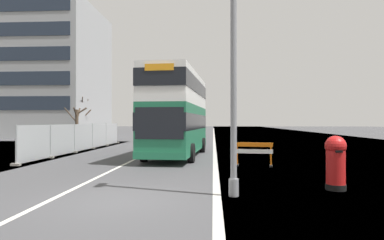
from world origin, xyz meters
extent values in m
cube|color=#424244|center=(0.00, 0.00, -0.05)|extent=(140.00, 280.00, 0.10)
cube|color=#B2AFA8|center=(2.62, 0.00, 0.00)|extent=(0.24, 196.00, 0.01)
cube|color=silver|center=(-1.88, 0.00, 0.00)|extent=(0.16, 168.00, 0.01)
cube|color=#1E6B47|center=(0.35, 11.59, 1.71)|extent=(3.18, 10.22, 2.72)
cube|color=white|center=(0.35, 11.59, 3.27)|extent=(3.18, 10.22, 0.40)
cube|color=white|center=(0.35, 11.59, 4.24)|extent=(3.15, 10.12, 1.54)
cube|color=black|center=(0.35, 11.59, 2.12)|extent=(3.21, 10.32, 0.87)
cube|color=black|center=(0.35, 11.59, 4.24)|extent=(3.20, 10.27, 0.85)
cube|color=black|center=(0.01, 6.54, 2.05)|extent=(2.31, 0.21, 1.49)
cube|color=orange|center=(0.01, 6.54, 4.66)|extent=(1.38, 0.15, 0.32)
cube|color=#1E6B47|center=(0.35, 11.59, 0.53)|extent=(3.21, 10.32, 0.36)
cylinder|color=black|center=(-1.12, 8.56, 0.50)|extent=(0.37, 1.02, 1.00)
cylinder|color=black|center=(1.39, 8.39, 0.50)|extent=(0.37, 1.02, 1.00)
cylinder|color=black|center=(-0.72, 14.44, 0.50)|extent=(0.37, 1.02, 1.00)
cylinder|color=black|center=(1.78, 14.27, 0.50)|extent=(0.37, 1.02, 1.00)
cylinder|color=gray|center=(3.09, 0.65, 4.15)|extent=(0.18, 0.18, 8.31)
cylinder|color=gray|center=(3.09, 0.65, 0.25)|extent=(0.29, 0.29, 0.50)
cylinder|color=black|center=(6.31, 1.74, 0.09)|extent=(0.62, 0.62, 0.18)
cylinder|color=red|center=(6.31, 1.74, 0.77)|extent=(0.57, 0.57, 1.18)
sphere|color=red|center=(6.31, 1.74, 1.36)|extent=(0.64, 0.64, 0.64)
cube|color=black|center=(6.31, 1.44, 1.22)|extent=(0.22, 0.03, 0.07)
cube|color=orange|center=(4.44, 7.16, 1.03)|extent=(1.75, 0.30, 0.20)
cube|color=white|center=(4.44, 7.16, 0.71)|extent=(1.75, 0.30, 0.20)
cube|color=orange|center=(3.66, 7.26, 0.51)|extent=(0.08, 0.08, 1.03)
cube|color=black|center=(3.66, 7.26, 0.04)|extent=(0.19, 0.45, 0.08)
cube|color=orange|center=(5.22, 7.06, 0.51)|extent=(0.08, 0.08, 1.03)
cube|color=black|center=(5.22, 7.06, 0.04)|extent=(0.19, 0.45, 0.08)
cube|color=#A8AAAD|center=(-6.94, 8.30, 1.00)|extent=(0.04, 3.26, 1.89)
cube|color=#A8AAAD|center=(-6.94, 11.70, 1.00)|extent=(0.04, 3.26, 1.89)
cube|color=#A8AAAD|center=(-6.94, 15.10, 1.00)|extent=(0.04, 3.26, 1.89)
cube|color=#A8AAAD|center=(-6.94, 18.50, 1.00)|extent=(0.04, 3.26, 1.89)
cube|color=#A8AAAD|center=(-6.94, 21.90, 1.00)|extent=(0.04, 3.26, 1.89)
cylinder|color=#939699|center=(-6.94, 6.60, 1.00)|extent=(0.06, 0.06, 1.99)
cube|color=gray|center=(-6.94, 6.60, 0.06)|extent=(0.44, 0.20, 0.12)
cylinder|color=#939699|center=(-6.94, 10.00, 1.00)|extent=(0.06, 0.06, 1.99)
cube|color=gray|center=(-6.94, 10.00, 0.06)|extent=(0.44, 0.20, 0.12)
cylinder|color=#939699|center=(-6.94, 13.40, 1.00)|extent=(0.06, 0.06, 1.99)
cube|color=gray|center=(-6.94, 13.40, 0.06)|extent=(0.44, 0.20, 0.12)
cylinder|color=#939699|center=(-6.94, 16.80, 1.00)|extent=(0.06, 0.06, 1.99)
cube|color=gray|center=(-6.94, 16.80, 0.06)|extent=(0.44, 0.20, 0.12)
cylinder|color=#939699|center=(-6.94, 20.20, 1.00)|extent=(0.06, 0.06, 1.99)
cube|color=gray|center=(-6.94, 20.20, 0.06)|extent=(0.44, 0.20, 0.12)
cylinder|color=#939699|center=(-6.94, 23.60, 1.00)|extent=(0.06, 0.06, 1.99)
cube|color=gray|center=(-6.94, 23.60, 0.06)|extent=(0.44, 0.20, 0.12)
cube|color=silver|center=(-4.06, 27.05, 0.81)|extent=(1.85, 4.17, 1.26)
cube|color=black|center=(-4.06, 27.05, 1.81)|extent=(1.71, 2.29, 0.72)
cylinder|color=black|center=(-3.14, 28.34, 0.30)|extent=(0.20, 0.60, 0.60)
cylinder|color=black|center=(-4.99, 28.34, 0.30)|extent=(0.20, 0.60, 0.60)
cylinder|color=black|center=(-3.14, 25.75, 0.30)|extent=(0.20, 0.60, 0.60)
cylinder|color=black|center=(-4.99, 25.75, 0.30)|extent=(0.20, 0.60, 0.60)
cube|color=maroon|center=(-4.12, 34.89, 0.84)|extent=(1.86, 4.37, 1.31)
cube|color=black|center=(-4.12, 34.89, 1.84)|extent=(1.72, 2.40, 0.69)
cylinder|color=black|center=(-3.19, 36.24, 0.30)|extent=(0.20, 0.60, 0.60)
cylinder|color=black|center=(-5.05, 36.24, 0.30)|extent=(0.20, 0.60, 0.60)
cylinder|color=black|center=(-3.19, 33.53, 0.30)|extent=(0.20, 0.60, 0.60)
cylinder|color=black|center=(-5.05, 33.53, 0.30)|extent=(0.20, 0.60, 0.60)
cube|color=maroon|center=(-0.35, 44.63, 0.83)|extent=(1.84, 4.26, 1.31)
cube|color=black|center=(-0.35, 44.63, 1.90)|extent=(1.69, 2.34, 0.82)
cylinder|color=black|center=(0.57, 45.95, 0.30)|extent=(0.20, 0.60, 0.60)
cylinder|color=black|center=(-1.27, 45.95, 0.30)|extent=(0.20, 0.60, 0.60)
cylinder|color=black|center=(0.57, 43.31, 0.30)|extent=(0.20, 0.60, 0.60)
cylinder|color=black|center=(-1.27, 43.31, 0.30)|extent=(0.20, 0.60, 0.60)
cylinder|color=#4C3D2D|center=(-13.21, 28.97, 1.76)|extent=(0.37, 0.37, 3.51)
cylinder|color=#4C3D2D|center=(-12.67, 29.07, 3.35)|extent=(1.19, 0.38, 0.83)
cylinder|color=#4C3D2D|center=(-13.26, 29.55, 2.92)|extent=(0.30, 1.32, 1.64)
cylinder|color=#4C3D2D|center=(-13.90, 28.86, 2.86)|extent=(1.49, 0.37, 1.81)
cylinder|color=#4C3D2D|center=(-13.14, 28.39, 3.18)|extent=(0.30, 1.30, 1.12)
cylinder|color=#4C3D2D|center=(-14.48, 33.64, 1.96)|extent=(0.33, 0.33, 3.91)
cylinder|color=#4C3D2D|center=(-13.93, 33.79, 3.05)|extent=(1.26, 0.47, 1.36)
cylinder|color=#4C3D2D|center=(-14.25, 34.09, 4.25)|extent=(0.64, 1.05, 1.65)
cylinder|color=#4C3D2D|center=(-14.88, 33.87, 2.96)|extent=(0.91, 0.58, 1.13)
cylinder|color=#4C3D2D|center=(-14.88, 33.18, 3.66)|extent=(0.98, 1.11, 1.45)
cylinder|color=#4C3D2D|center=(-14.12, 32.86, 4.43)|extent=(0.87, 1.69, 1.64)
cube|color=#9EA0A3|center=(-25.80, 37.87, 9.04)|extent=(23.56, 14.44, 18.07)
camera|label=1|loc=(2.52, -9.01, 2.12)|focal=31.59mm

